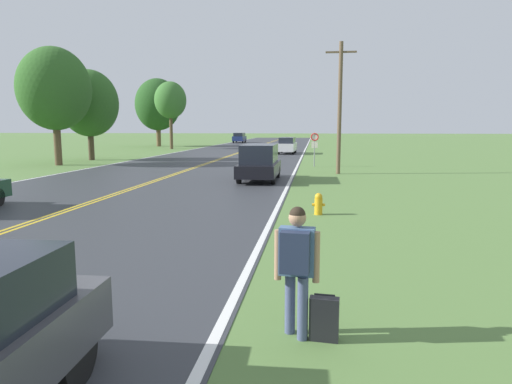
{
  "coord_description": "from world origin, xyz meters",
  "views": [
    {
      "loc": [
        8.35,
        0.08,
        2.82
      ],
      "look_at": [
        6.85,
        11.54,
        1.17
      ],
      "focal_mm": 32.0,
      "sensor_mm": 36.0,
      "label": 1
    }
  ],
  "objects_px": {
    "suitcase": "(324,319)",
    "tree_right_cluster": "(89,103)",
    "tree_left_verge": "(170,100)",
    "car_dark_blue_suv_distant": "(239,137)",
    "car_black_van_mid_far": "(260,162)",
    "hitchhiker_person": "(296,259)",
    "traffic_sign": "(315,141)",
    "tree_mid_treeline": "(158,105)",
    "car_white_suv_receding": "(287,145)",
    "fire_hydrant": "(318,204)",
    "tree_behind_sign": "(54,89)"
  },
  "relations": [
    {
      "from": "suitcase",
      "to": "tree_right_cluster",
      "type": "bearing_deg",
      "value": 37.27
    },
    {
      "from": "tree_left_verge",
      "to": "car_dark_blue_suv_distant",
      "type": "bearing_deg",
      "value": 78.5
    },
    {
      "from": "car_black_van_mid_far",
      "to": "tree_right_cluster",
      "type": "bearing_deg",
      "value": -129.53
    },
    {
      "from": "car_black_van_mid_far",
      "to": "car_dark_blue_suv_distant",
      "type": "xyz_separation_m",
      "value": [
        -10.66,
        57.23,
        -0.05
      ]
    },
    {
      "from": "hitchhiker_person",
      "to": "car_dark_blue_suv_distant",
      "type": "relative_size",
      "value": 0.39
    },
    {
      "from": "traffic_sign",
      "to": "tree_mid_treeline",
      "type": "relative_size",
      "value": 0.25
    },
    {
      "from": "tree_right_cluster",
      "to": "car_white_suv_receding",
      "type": "height_order",
      "value": "tree_right_cluster"
    },
    {
      "from": "fire_hydrant",
      "to": "tree_mid_treeline",
      "type": "relative_size",
      "value": 0.07
    },
    {
      "from": "tree_right_cluster",
      "to": "car_white_suv_receding",
      "type": "xyz_separation_m",
      "value": [
        16.1,
        11.51,
        -3.88
      ]
    },
    {
      "from": "tree_behind_sign",
      "to": "tree_right_cluster",
      "type": "bearing_deg",
      "value": 91.75
    },
    {
      "from": "tree_left_verge",
      "to": "tree_right_cluster",
      "type": "xyz_separation_m",
      "value": [
        -0.63,
        -20.1,
        -1.38
      ]
    },
    {
      "from": "tree_right_cluster",
      "to": "tree_mid_treeline",
      "type": "bearing_deg",
      "value": 97.68
    },
    {
      "from": "hitchhiker_person",
      "to": "tree_behind_sign",
      "type": "height_order",
      "value": "tree_behind_sign"
    },
    {
      "from": "tree_left_verge",
      "to": "tree_behind_sign",
      "type": "bearing_deg",
      "value": -91.05
    },
    {
      "from": "tree_mid_treeline",
      "to": "car_black_van_mid_far",
      "type": "relative_size",
      "value": 2.01
    },
    {
      "from": "fire_hydrant",
      "to": "car_white_suv_receding",
      "type": "xyz_separation_m",
      "value": [
        -3.12,
        33.86,
        0.55
      ]
    },
    {
      "from": "hitchhiker_person",
      "to": "tree_left_verge",
      "type": "relative_size",
      "value": 0.21
    },
    {
      "from": "hitchhiker_person",
      "to": "suitcase",
      "type": "distance_m",
      "value": 0.88
    },
    {
      "from": "traffic_sign",
      "to": "car_dark_blue_suv_distant",
      "type": "xyz_separation_m",
      "value": [
        -13.51,
        48.26,
        -0.87
      ]
    },
    {
      "from": "suitcase",
      "to": "tree_behind_sign",
      "type": "distance_m",
      "value": 32.54
    },
    {
      "from": "car_dark_blue_suv_distant",
      "to": "hitchhiker_person",
      "type": "bearing_deg",
      "value": -169.72
    },
    {
      "from": "traffic_sign",
      "to": "tree_left_verge",
      "type": "height_order",
      "value": "tree_left_verge"
    },
    {
      "from": "suitcase",
      "to": "tree_behind_sign",
      "type": "bearing_deg",
      "value": 42.08
    },
    {
      "from": "tree_behind_sign",
      "to": "tree_right_cluster",
      "type": "distance_m",
      "value": 5.46
    },
    {
      "from": "hitchhiker_person",
      "to": "fire_hydrant",
      "type": "xyz_separation_m",
      "value": [
        0.35,
        8.84,
        -0.74
      ]
    },
    {
      "from": "traffic_sign",
      "to": "car_black_van_mid_far",
      "type": "distance_m",
      "value": 9.45
    },
    {
      "from": "fire_hydrant",
      "to": "tree_right_cluster",
      "type": "bearing_deg",
      "value": 130.68
    },
    {
      "from": "car_white_suv_receding",
      "to": "tree_behind_sign",
      "type": "bearing_deg",
      "value": -41.42
    },
    {
      "from": "car_dark_blue_suv_distant",
      "to": "suitcase",
      "type": "bearing_deg",
      "value": -169.44
    },
    {
      "from": "suitcase",
      "to": "car_dark_blue_suv_distant",
      "type": "distance_m",
      "value": 76.54
    },
    {
      "from": "hitchhiker_person",
      "to": "tree_right_cluster",
      "type": "bearing_deg",
      "value": 36.8
    },
    {
      "from": "fire_hydrant",
      "to": "car_white_suv_receding",
      "type": "relative_size",
      "value": 0.15
    },
    {
      "from": "traffic_sign",
      "to": "car_dark_blue_suv_distant",
      "type": "height_order",
      "value": "traffic_sign"
    },
    {
      "from": "fire_hydrant",
      "to": "tree_right_cluster",
      "type": "xyz_separation_m",
      "value": [
        -19.22,
        22.36,
        4.44
      ]
    },
    {
      "from": "car_black_van_mid_far",
      "to": "tree_behind_sign",
      "type": "bearing_deg",
      "value": -116.26
    },
    {
      "from": "hitchhiker_person",
      "to": "car_dark_blue_suv_distant",
      "type": "height_order",
      "value": "hitchhiker_person"
    },
    {
      "from": "suitcase",
      "to": "car_dark_blue_suv_distant",
      "type": "relative_size",
      "value": 0.14
    },
    {
      "from": "traffic_sign",
      "to": "car_white_suv_receding",
      "type": "height_order",
      "value": "traffic_sign"
    },
    {
      "from": "car_black_van_mid_far",
      "to": "tree_mid_treeline",
      "type": "bearing_deg",
      "value": -154.37
    },
    {
      "from": "car_white_suv_receding",
      "to": "car_black_van_mid_far",
      "type": "bearing_deg",
      "value": 2.04
    },
    {
      "from": "tree_left_verge",
      "to": "tree_right_cluster",
      "type": "relative_size",
      "value": 1.12
    },
    {
      "from": "fire_hydrant",
      "to": "tree_mid_treeline",
      "type": "xyz_separation_m",
      "value": [
        -22.95,
        50.02,
        5.65
      ]
    },
    {
      "from": "hitchhiker_person",
      "to": "tree_left_verge",
      "type": "xyz_separation_m",
      "value": [
        -18.24,
        51.3,
        5.08
      ]
    },
    {
      "from": "fire_hydrant",
      "to": "tree_behind_sign",
      "type": "height_order",
      "value": "tree_behind_sign"
    },
    {
      "from": "car_white_suv_receding",
      "to": "car_dark_blue_suv_distant",
      "type": "relative_size",
      "value": 1.06
    },
    {
      "from": "car_dark_blue_suv_distant",
      "to": "tree_behind_sign",
      "type": "bearing_deg",
      "value": 174.05
    },
    {
      "from": "tree_mid_treeline",
      "to": "car_dark_blue_suv_distant",
      "type": "distance_m",
      "value": 19.48
    },
    {
      "from": "traffic_sign",
      "to": "tree_behind_sign",
      "type": "relative_size",
      "value": 0.28
    },
    {
      "from": "hitchhiker_person",
      "to": "tree_mid_treeline",
      "type": "xyz_separation_m",
      "value": [
        -22.6,
        58.86,
        4.92
      ]
    },
    {
      "from": "car_white_suv_receding",
      "to": "car_dark_blue_suv_distant",
      "type": "height_order",
      "value": "car_dark_blue_suv_distant"
    }
  ]
}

